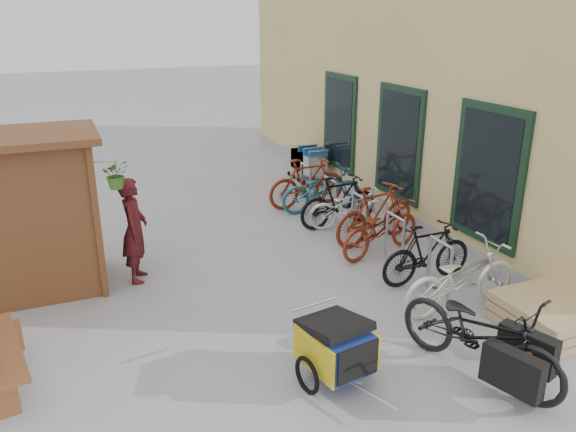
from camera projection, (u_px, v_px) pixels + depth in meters
name	position (u px, v px, depth m)	size (l,w,h in m)	color
ground	(296.00, 324.00, 7.61)	(80.00, 80.00, 0.00)	#99999C
building	(481.00, 37.00, 12.68)	(6.07, 13.00, 7.00)	#D3BD79
kiosk	(19.00, 193.00, 8.05)	(2.49, 1.65, 2.40)	brown
bike_rack	(359.00, 213.00, 10.35)	(0.05, 5.35, 0.86)	#A5A8AD
pallet_stack	(547.00, 316.00, 7.41)	(1.00, 1.20, 0.40)	tan
shopping_carts	(306.00, 160.00, 14.00)	(0.53, 1.46, 0.95)	silver
child_trailer	(336.00, 345.00, 6.31)	(0.89, 1.44, 0.83)	navy
cargo_bike	(482.00, 335.00, 6.36)	(1.32, 2.20, 1.09)	black
person_kiosk	(134.00, 230.00, 8.64)	(0.61, 0.40, 1.67)	maroon
bike_0	(461.00, 277.00, 7.85)	(0.66, 1.90, 1.00)	white
bike_1	(427.00, 253.00, 8.67)	(0.46, 1.62, 0.97)	black
bike_2	(381.00, 228.00, 9.73)	(0.64, 1.82, 0.96)	maroon
bike_3	(375.00, 214.00, 10.19)	(0.52, 1.84, 1.10)	maroon
bike_4	(350.00, 207.00, 10.93)	(0.57, 1.64, 0.86)	white
bike_5	(339.00, 201.00, 11.00)	(0.49, 1.72, 1.04)	black
bike_6	(322.00, 189.00, 11.88)	(0.64, 1.82, 0.96)	#1D6274
bike_7	(307.00, 182.00, 12.11)	(0.51, 1.82, 1.09)	maroon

